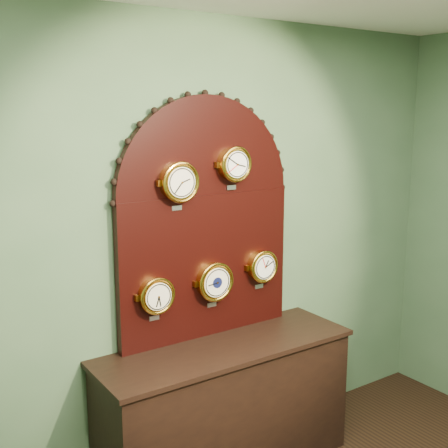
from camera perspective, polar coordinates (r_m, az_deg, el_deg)
wall_back at (r=3.60m, az=-2.23°, el=-2.17°), size 4.00×0.00×4.00m
shop_counter at (r=3.75m, az=0.18°, el=-18.01°), size 1.60×0.50×0.80m
display_board at (r=3.51m, az=-1.83°, el=1.27°), size 1.26×0.06×1.53m
roman_clock at (r=3.31m, az=-4.49°, el=4.19°), size 0.24×0.08×0.29m
arabic_clock at (r=3.51m, az=1.05°, el=5.98°), size 0.22×0.08×0.27m
hygrometer at (r=3.38m, az=-6.77°, el=-7.08°), size 0.22×0.08×0.27m
barometer at (r=3.57m, az=-0.95°, el=-5.76°), size 0.25×0.08×0.30m
tide_clock at (r=3.77m, az=3.84°, el=-4.22°), size 0.22×0.08×0.27m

